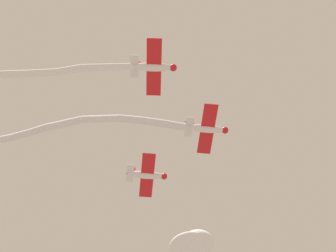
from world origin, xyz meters
The scene contains 6 objects.
airplane_lead centered at (-3.39, -1.76, 57.72)m, with size 7.16×5.41×1.77m.
smoke_trail_lead centered at (-8.36, -16.09, 60.13)m, with size 12.48×23.61×5.99m.
airplane_left_wing centered at (-12.04, -7.05, 57.72)m, with size 7.16×5.41×1.77m.
airplane_right_wing centered at (2.78, -9.81, 58.02)m, with size 7.18×5.46×1.77m.
smoke_trail_right_wing centered at (-2.66, -25.59, 57.62)m, with size 12.41×26.83×1.75m.
cloud_west centered at (-39.76, 7.95, 74.57)m, with size 11.53×11.54×4.27m.
Camera 1 is at (27.68, -14.64, 7.59)m, focal length 54.20 mm.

